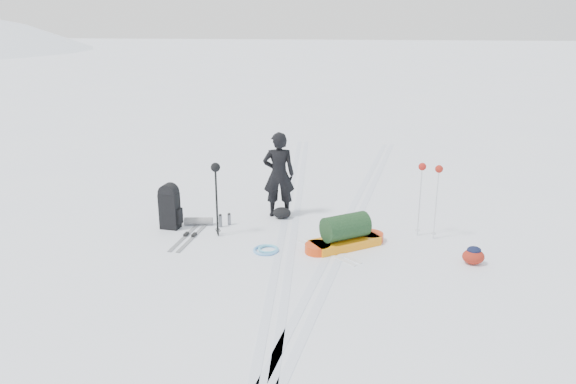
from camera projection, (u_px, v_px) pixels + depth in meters
name	position (u px, v px, depth m)	size (l,w,h in m)	color
ground	(288.00, 236.00, 11.47)	(200.00, 200.00, 0.00)	white
ski_tracks	(321.00, 222.00, 12.22)	(3.38, 17.97, 0.01)	silver
skier	(279.00, 175.00, 12.36)	(0.70, 0.46, 1.92)	black
pulk_sled	(345.00, 235.00, 10.87)	(1.70, 1.40, 0.66)	orange
expedition_rucksack	(173.00, 208.00, 11.79)	(1.05, 0.55, 0.98)	black
ski_poles_black	(216.00, 176.00, 11.13)	(0.19, 0.20, 1.54)	black
ski_poles_silver	(430.00, 176.00, 11.04)	(0.46, 0.29, 1.54)	silver
touring_skis_grey	(190.00, 236.00, 11.46)	(0.39, 1.73, 0.06)	#909498
touring_skis_white	(328.00, 251.00, 10.70)	(1.31, 1.23, 0.06)	white
rope_coil	(267.00, 250.00, 10.73)	(0.64, 0.64, 0.06)	#5EA5E4
small_daypack	(473.00, 255.00, 10.13)	(0.49, 0.45, 0.34)	maroon
thermos_pair	(225.00, 220.00, 11.98)	(0.23, 0.22, 0.28)	#5B5D63
stuff_sack	(282.00, 213.00, 12.45)	(0.46, 0.39, 0.25)	black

